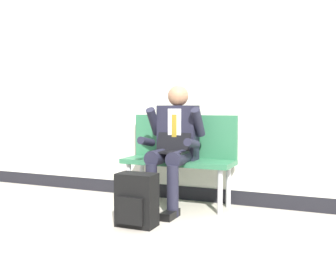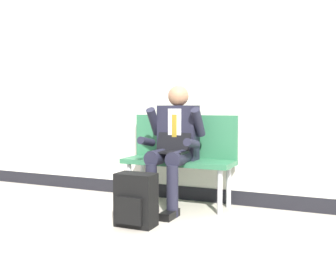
{
  "view_description": "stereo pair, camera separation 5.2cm",
  "coord_description": "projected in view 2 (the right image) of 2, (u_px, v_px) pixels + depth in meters",
  "views": [
    {
      "loc": [
        1.61,
        -3.57,
        1.03
      ],
      "look_at": [
        0.02,
        0.09,
        0.75
      ],
      "focal_mm": 43.84,
      "sensor_mm": 36.0,
      "label": 1
    },
    {
      "loc": [
        1.66,
        -3.55,
        1.03
      ],
      "look_at": [
        0.02,
        0.09,
        0.75
      ],
      "focal_mm": 43.84,
      "sensor_mm": 36.0,
      "label": 2
    }
  ],
  "objects": [
    {
      "name": "ground_plane",
      "position": [
        162.0,
        212.0,
        3.98
      ],
      "size": [
        18.0,
        18.0,
        0.0
      ],
      "primitive_type": "plane",
      "color": "#B2A899"
    },
    {
      "name": "station_wall",
      "position": [
        187.0,
        71.0,
        4.46
      ],
      "size": [
        6.87,
        0.14,
        2.84
      ],
      "color": "beige",
      "rests_on": "ground"
    },
    {
      "name": "bench_with_person",
      "position": [
        181.0,
        153.0,
        4.25
      ],
      "size": [
        1.14,
        0.42,
        0.93
      ],
      "color": "#2D6B47",
      "rests_on": "ground"
    },
    {
      "name": "person_seated",
      "position": [
        173.0,
        143.0,
        4.06
      ],
      "size": [
        0.57,
        0.7,
        1.23
      ],
      "color": "#1E1E2D",
      "rests_on": "ground"
    },
    {
      "name": "backpack",
      "position": [
        136.0,
        200.0,
        3.5
      ],
      "size": [
        0.34,
        0.24,
        0.46
      ],
      "color": "black",
      "rests_on": "ground"
    }
  ]
}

